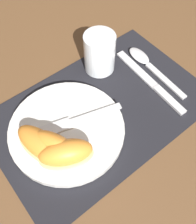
{
  "coord_description": "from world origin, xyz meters",
  "views": [
    {
      "loc": [
        -0.2,
        -0.25,
        0.49
      ],
      "look_at": [
        -0.02,
        -0.01,
        0.02
      ],
      "focal_mm": 42.0,
      "sensor_mm": 36.0,
      "label": 1
    }
  ],
  "objects": [
    {
      "name": "spoon",
      "position": [
        0.18,
        0.04,
        0.01
      ],
      "size": [
        0.04,
        0.2,
        0.01
      ],
      "color": "silver",
      "rests_on": "placemat"
    },
    {
      "name": "citrus_wedge_0",
      "position": [
        -0.15,
        -0.01,
        0.04
      ],
      "size": [
        0.08,
        0.13,
        0.04
      ],
      "color": "#F4DB84",
      "rests_on": "plate"
    },
    {
      "name": "juice_glass",
      "position": [
        0.08,
        0.1,
        0.05
      ],
      "size": [
        0.07,
        0.07,
        0.1
      ],
      "color": "silver",
      "rests_on": "placemat"
    },
    {
      "name": "citrus_wedge_1",
      "position": [
        -0.13,
        -0.03,
        0.04
      ],
      "size": [
        0.08,
        0.11,
        0.05
      ],
      "color": "#F4DB84",
      "rests_on": "plate"
    },
    {
      "name": "plate",
      "position": [
        -0.09,
        -0.0,
        0.01
      ],
      "size": [
        0.24,
        0.24,
        0.02
      ],
      "color": "white",
      "rests_on": "placemat"
    },
    {
      "name": "placemat",
      "position": [
        0.0,
        0.0,
        0.0
      ],
      "size": [
        0.48,
        0.31,
        0.0
      ],
      "color": "black",
      "rests_on": "ground_plane"
    },
    {
      "name": "knife",
      "position": [
        0.14,
        -0.02,
        0.01
      ],
      "size": [
        0.03,
        0.23,
        0.01
      ],
      "color": "silver",
      "rests_on": "placemat"
    },
    {
      "name": "citrus_wedge_2",
      "position": [
        -0.13,
        -0.05,
        0.04
      ],
      "size": [
        0.12,
        0.1,
        0.05
      ],
      "color": "#F4DB84",
      "rests_on": "plate"
    },
    {
      "name": "ground_plane",
      "position": [
        0.0,
        0.0,
        0.0
      ],
      "size": [
        3.0,
        3.0,
        0.0
      ],
      "primitive_type": "plane",
      "color": "brown"
    },
    {
      "name": "fork",
      "position": [
        -0.07,
        0.0,
        0.02
      ],
      "size": [
        0.18,
        0.07,
        0.0
      ],
      "color": "silver",
      "rests_on": "plate"
    }
  ]
}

